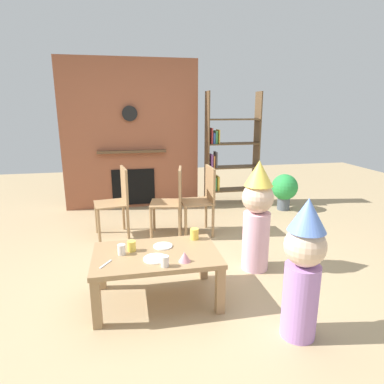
# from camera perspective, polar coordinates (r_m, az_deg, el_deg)

# --- Properties ---
(ground_plane) EXTENTS (12.00, 12.00, 0.00)m
(ground_plane) POSITION_cam_1_polar(r_m,az_deg,el_deg) (3.43, -1.18, -14.23)
(ground_plane) COLOR tan
(brick_fireplace_feature) EXTENTS (2.20, 0.28, 2.40)m
(brick_fireplace_feature) POSITION_cam_1_polar(r_m,az_deg,el_deg) (5.59, -10.44, 9.52)
(brick_fireplace_feature) COLOR #935138
(brick_fireplace_feature) RESTS_ON ground_plane
(bookshelf) EXTENTS (0.90, 0.28, 1.90)m
(bookshelf) POSITION_cam_1_polar(r_m,az_deg,el_deg) (5.68, 6.14, 6.44)
(bookshelf) COLOR brown
(bookshelf) RESTS_ON ground_plane
(coffee_table) EXTENTS (1.06, 0.67, 0.44)m
(coffee_table) POSITION_cam_1_polar(r_m,az_deg,el_deg) (2.90, -6.16, -11.60)
(coffee_table) COLOR #9E7A51
(coffee_table) RESTS_ON ground_plane
(paper_cup_near_left) EXTENTS (0.08, 0.08, 0.10)m
(paper_cup_near_left) POSITION_cam_1_polar(r_m,az_deg,el_deg) (3.12, 0.42, -7.24)
(paper_cup_near_left) COLOR #F2CC4C
(paper_cup_near_left) RESTS_ON coffee_table
(paper_cup_near_right) EXTENTS (0.07, 0.07, 0.09)m
(paper_cup_near_right) POSITION_cam_1_polar(r_m,az_deg,el_deg) (2.87, -12.05, -9.68)
(paper_cup_near_right) COLOR silver
(paper_cup_near_right) RESTS_ON coffee_table
(paper_cup_center) EXTENTS (0.07, 0.07, 0.09)m
(paper_cup_center) POSITION_cam_1_polar(r_m,az_deg,el_deg) (2.92, -10.37, -9.15)
(paper_cup_center) COLOR #F2CC4C
(paper_cup_center) RESTS_ON coffee_table
(paper_cup_far_left) EXTENTS (0.06, 0.06, 0.09)m
(paper_cup_far_left) POSITION_cam_1_polar(r_m,az_deg,el_deg) (2.62, -4.71, -11.81)
(paper_cup_far_left) COLOR silver
(paper_cup_far_left) RESTS_ON coffee_table
(paper_plate_front) EXTENTS (0.17, 0.17, 0.01)m
(paper_plate_front) POSITION_cam_1_polar(r_m,az_deg,el_deg) (2.98, -5.04, -9.26)
(paper_plate_front) COLOR white
(paper_plate_front) RESTS_ON coffee_table
(paper_plate_rear) EXTENTS (0.20, 0.20, 0.01)m
(paper_plate_rear) POSITION_cam_1_polar(r_m,az_deg,el_deg) (2.76, -6.33, -11.34)
(paper_plate_rear) COLOR white
(paper_plate_rear) RESTS_ON coffee_table
(birthday_cake_slice) EXTENTS (0.10, 0.10, 0.08)m
(birthday_cake_slice) POSITION_cam_1_polar(r_m,az_deg,el_deg) (2.70, -1.30, -11.08)
(birthday_cake_slice) COLOR pink
(birthday_cake_slice) RESTS_ON coffee_table
(table_fork) EXTENTS (0.09, 0.14, 0.01)m
(table_fork) POSITION_cam_1_polar(r_m,az_deg,el_deg) (2.75, -14.65, -11.93)
(table_fork) COLOR silver
(table_fork) RESTS_ON coffee_table
(child_with_cone_hat) EXTENTS (0.29, 0.29, 1.06)m
(child_with_cone_hat) POSITION_cam_1_polar(r_m,az_deg,el_deg) (2.51, 18.61, -12.02)
(child_with_cone_hat) COLOR #B27FCC
(child_with_cone_hat) RESTS_ON ground_plane
(child_in_pink) EXTENTS (0.32, 0.32, 1.15)m
(child_in_pink) POSITION_cam_1_polar(r_m,az_deg,el_deg) (3.41, 11.14, -3.63)
(child_in_pink) COLOR #EAB2C6
(child_in_pink) RESTS_ON ground_plane
(dining_chair_left) EXTENTS (0.46, 0.46, 0.90)m
(dining_chair_left) POSITION_cam_1_polar(r_m,az_deg,el_deg) (4.38, -12.67, -0.96)
(dining_chair_left) COLOR #9E7A51
(dining_chair_left) RESTS_ON ground_plane
(dining_chair_middle) EXTENTS (0.47, 0.47, 0.90)m
(dining_chair_middle) POSITION_cam_1_polar(r_m,az_deg,el_deg) (4.27, -3.29, -1.03)
(dining_chair_middle) COLOR #9E7A51
(dining_chair_middle) RESTS_ON ground_plane
(dining_chair_right) EXTENTS (0.41, 0.41, 0.90)m
(dining_chair_right) POSITION_cam_1_polar(r_m,az_deg,el_deg) (4.35, 1.95, -0.72)
(dining_chair_right) COLOR #9E7A51
(dining_chair_right) RESTS_ON ground_plane
(potted_plant_tall) EXTENTS (0.42, 0.42, 0.59)m
(potted_plant_tall) POSITION_cam_1_polar(r_m,az_deg,el_deg) (5.61, 15.65, 0.55)
(potted_plant_tall) COLOR #4C5660
(potted_plant_tall) RESTS_ON ground_plane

